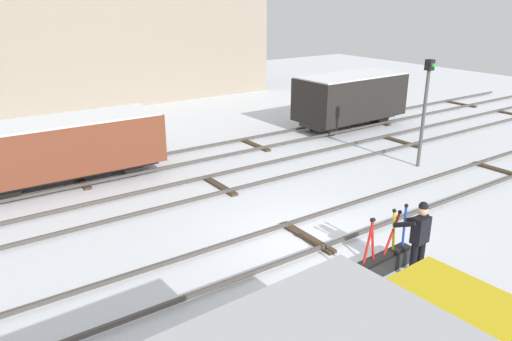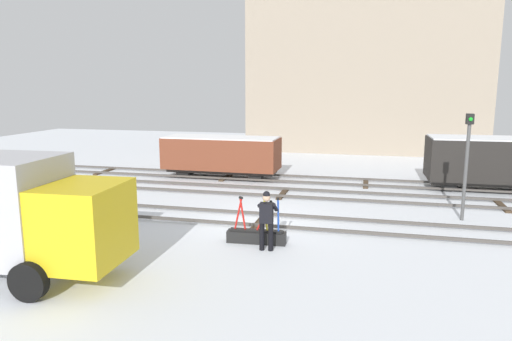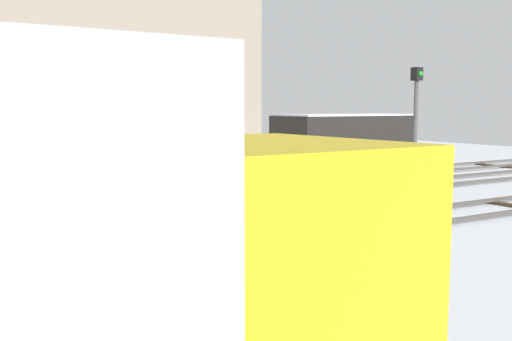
{
  "view_description": "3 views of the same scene",
  "coord_description": "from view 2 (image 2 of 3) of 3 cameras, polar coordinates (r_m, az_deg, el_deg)",
  "views": [
    {
      "loc": [
        -7.31,
        -8.29,
        5.76
      ],
      "look_at": [
        -0.65,
        1.3,
        1.58
      ],
      "focal_mm": 34.21,
      "sensor_mm": 36.0,
      "label": 1
    },
    {
      "loc": [
        3.57,
        -15.37,
        4.72
      ],
      "look_at": [
        -0.51,
        1.51,
        1.56
      ],
      "focal_mm": 32.88,
      "sensor_mm": 36.0,
      "label": 2
    },
    {
      "loc": [
        -5.16,
        -9.65,
        2.71
      ],
      "look_at": [
        1.13,
        0.88,
        1.36
      ],
      "focal_mm": 41.06,
      "sensor_mm": 36.0,
      "label": 3
    }
  ],
  "objects": [
    {
      "name": "track_siding_near",
      "position": [
        20.54,
        3.25,
        -2.68
      ],
      "size": [
        44.0,
        1.94,
        0.18
      ],
      "color": "#4C4742",
      "rests_on": "ground_plane"
    },
    {
      "name": "freight_car_near_switch",
      "position": [
        23.61,
        26.38,
        1.13
      ],
      "size": [
        5.27,
        2.44,
        2.43
      ],
      "rotation": [
        0.0,
        0.0,
        0.03
      ],
      "color": "#2D2B28",
      "rests_on": "ground_plane"
    },
    {
      "name": "track_main_line",
      "position": [
        16.44,
        0.51,
        -5.98
      ],
      "size": [
        44.0,
        1.94,
        0.18
      ],
      "color": "#4C4742",
      "rests_on": "ground_plane"
    },
    {
      "name": "signal_post",
      "position": [
        17.83,
        24.28,
        1.64
      ],
      "size": [
        0.24,
        0.32,
        3.77
      ],
      "color": "#4C4C4C",
      "rests_on": "ground_plane"
    },
    {
      "name": "delivery_truck",
      "position": [
        13.14,
        -28.7,
        -4.32
      ],
      "size": [
        6.05,
        2.67,
        3.04
      ],
      "rotation": [
        0.0,
        0.0,
        0.04
      ],
      "color": "gold",
      "rests_on": "ground_plane"
    },
    {
      "name": "apartment_building",
      "position": [
        35.27,
        13.12,
        12.05
      ],
      "size": [
        16.78,
        5.14,
        11.9
      ],
      "color": "gray",
      "rests_on": "ground_plane"
    },
    {
      "name": "rail_worker",
      "position": [
        13.54,
        1.29,
        -5.66
      ],
      "size": [
        0.56,
        0.65,
        1.76
      ],
      "rotation": [
        0.0,
        0.0,
        0.05
      ],
      "color": "black",
      "rests_on": "ground_plane"
    },
    {
      "name": "freight_car_far_end",
      "position": [
        24.18,
        -4.24,
        2.02
      ],
      "size": [
        5.94,
        2.13,
        2.13
      ],
      "rotation": [
        0.0,
        0.0,
        -0.01
      ],
      "color": "#2D2B28",
      "rests_on": "ground_plane"
    },
    {
      "name": "ground_plane",
      "position": [
        16.47,
        0.51,
        -6.34
      ],
      "size": [
        60.0,
        60.0,
        0.0
      ],
      "primitive_type": "plane",
      "color": "silver"
    },
    {
      "name": "switch_lever_frame",
      "position": [
        14.34,
        0.06,
        -7.85
      ],
      "size": [
        1.82,
        0.45,
        1.45
      ],
      "rotation": [
        0.0,
        0.0,
        0.05
      ],
      "color": "black",
      "rests_on": "ground_plane"
    },
    {
      "name": "track_siding_far",
      "position": [
        23.5,
        4.6,
        -1.05
      ],
      "size": [
        44.0,
        1.94,
        0.18
      ],
      "color": "#4C4742",
      "rests_on": "ground_plane"
    }
  ]
}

